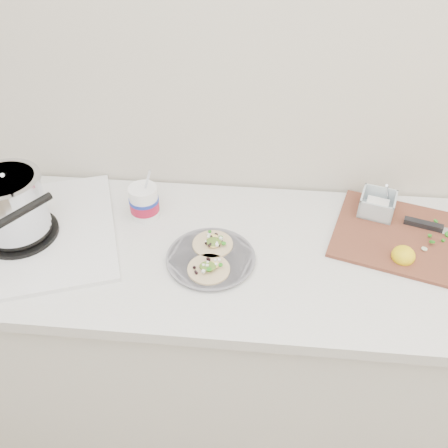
# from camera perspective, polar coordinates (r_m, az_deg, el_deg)

# --- Properties ---
(counter) EXTENTS (2.44, 0.66, 0.90)m
(counter) POSITION_cam_1_polar(r_m,az_deg,el_deg) (1.87, 0.28, -12.63)
(counter) COLOR silver
(counter) RESTS_ON ground
(stove) EXTENTS (0.71, 0.68, 0.27)m
(stove) POSITION_cam_1_polar(r_m,az_deg,el_deg) (1.63, -22.80, 0.86)
(stove) COLOR silver
(stove) RESTS_ON counter
(taco_plate) EXTENTS (0.27, 0.27, 0.04)m
(taco_plate) POSITION_cam_1_polar(r_m,az_deg,el_deg) (1.48, -1.53, -3.70)
(taco_plate) COLOR slate
(taco_plate) RESTS_ON counter
(tub) EXTENTS (0.10, 0.10, 0.21)m
(tub) POSITION_cam_1_polar(r_m,az_deg,el_deg) (1.62, -9.07, 2.75)
(tub) COLOR white
(tub) RESTS_ON counter
(cutboard) EXTENTS (0.57, 0.47, 0.08)m
(cutboard) POSITION_cam_1_polar(r_m,az_deg,el_deg) (1.66, 20.95, -1.02)
(cutboard) COLOR brown
(cutboard) RESTS_ON counter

